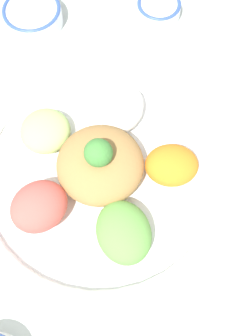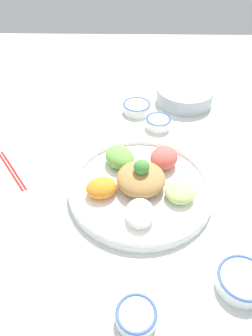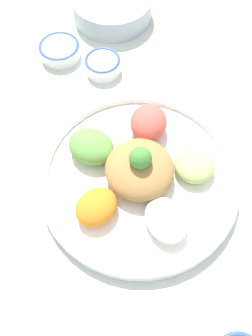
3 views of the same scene
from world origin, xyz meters
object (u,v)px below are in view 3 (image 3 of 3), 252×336
sauce_bowl_red (103,64)px  serving_spoon_main (230,36)px  side_serving_bowl (112,6)px  sauce_bowl_far (60,50)px  salad_platter (138,173)px

sauce_bowl_red → serving_spoon_main: (-0.36, 0.05, -0.02)m
side_serving_bowl → sauce_bowl_far: bearing=21.6°
serving_spoon_main → sauce_bowl_red: bearing=114.2°
serving_spoon_main → side_serving_bowl: bearing=80.3°
salad_platter → sauce_bowl_far: bearing=-88.7°
sauce_bowl_far → serving_spoon_main: sauce_bowl_far is taller
salad_platter → sauce_bowl_red: size_ratio=4.68×
sauce_bowl_red → sauce_bowl_far: sauce_bowl_red is taller
salad_platter → serving_spoon_main: salad_platter is taller
sauce_bowl_far → side_serving_bowl: 0.20m
sauce_bowl_far → serving_spoon_main: 0.46m
sauce_bowl_red → sauce_bowl_far: size_ratio=0.85×
salad_platter → side_serving_bowl: (-0.18, -0.48, 0.01)m
sauce_bowl_red → sauce_bowl_far: (0.08, -0.10, -0.00)m
salad_platter → sauce_bowl_red: salad_platter is taller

